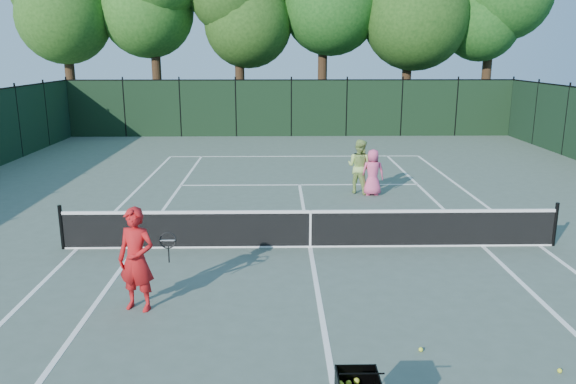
{
  "coord_description": "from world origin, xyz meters",
  "views": [
    {
      "loc": [
        -0.76,
        -12.55,
        4.5
      ],
      "look_at": [
        -0.51,
        1.0,
        1.1
      ],
      "focal_mm": 35.0,
      "sensor_mm": 36.0,
      "label": 1
    }
  ],
  "objects_px": {
    "loose_ball_midcourt": "(421,349)",
    "player_green": "(359,166)",
    "player_pink": "(373,172)",
    "coach": "(137,259)",
    "loose_ball_near_cart": "(560,371)"
  },
  "relations": [
    {
      "from": "player_pink",
      "to": "player_green",
      "type": "bearing_deg",
      "value": -37.04
    },
    {
      "from": "player_pink",
      "to": "loose_ball_midcourt",
      "type": "relative_size",
      "value": 21.95
    },
    {
      "from": "player_pink",
      "to": "player_green",
      "type": "height_order",
      "value": "player_green"
    },
    {
      "from": "loose_ball_midcourt",
      "to": "player_green",
      "type": "bearing_deg",
      "value": 87.38
    },
    {
      "from": "loose_ball_near_cart",
      "to": "loose_ball_midcourt",
      "type": "height_order",
      "value": "same"
    },
    {
      "from": "player_green",
      "to": "loose_ball_near_cart",
      "type": "distance_m",
      "value": 10.79
    },
    {
      "from": "player_green",
      "to": "loose_ball_midcourt",
      "type": "xyz_separation_m",
      "value": [
        -0.46,
        -10.04,
        -0.85
      ]
    },
    {
      "from": "coach",
      "to": "player_green",
      "type": "xyz_separation_m",
      "value": [
        5.15,
        8.45,
        -0.06
      ]
    },
    {
      "from": "loose_ball_near_cart",
      "to": "player_green",
      "type": "bearing_deg",
      "value": 97.46
    },
    {
      "from": "coach",
      "to": "player_green",
      "type": "bearing_deg",
      "value": 74.73
    },
    {
      "from": "coach",
      "to": "player_pink",
      "type": "distance_m",
      "value": 9.87
    },
    {
      "from": "player_pink",
      "to": "loose_ball_midcourt",
      "type": "xyz_separation_m",
      "value": [
        -0.85,
        -9.74,
        -0.71
      ]
    },
    {
      "from": "loose_ball_near_cart",
      "to": "loose_ball_midcourt",
      "type": "relative_size",
      "value": 1.0
    },
    {
      "from": "coach",
      "to": "player_pink",
      "type": "xyz_separation_m",
      "value": [
        5.54,
        8.16,
        -0.2
      ]
    },
    {
      "from": "coach",
      "to": "player_pink",
      "type": "height_order",
      "value": "coach"
    }
  ]
}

